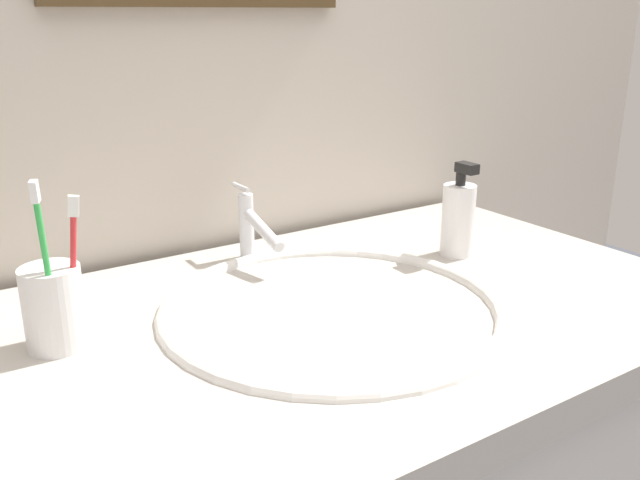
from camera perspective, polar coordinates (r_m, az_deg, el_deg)
tiled_wall_back at (r=1.16m, az=-10.18°, el=14.33°), size 2.31×0.04×2.40m
sink_basin at (r=0.95m, az=1.01°, el=-7.77°), size 0.47×0.47×0.11m
faucet at (r=1.09m, az=-5.71°, el=1.18°), size 0.02×0.15×0.12m
toothbrush_cup at (r=0.87m, az=-21.31°, el=-5.28°), size 0.07×0.07×0.10m
toothbrush_green at (r=0.82m, az=-21.89°, el=-1.41°), size 0.02×0.03×0.21m
toothbrush_red at (r=0.84m, az=-19.87°, el=-1.67°), size 0.03×0.02×0.18m
soap_dispenser at (r=1.14m, az=11.45°, el=1.80°), size 0.05×0.06×0.16m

